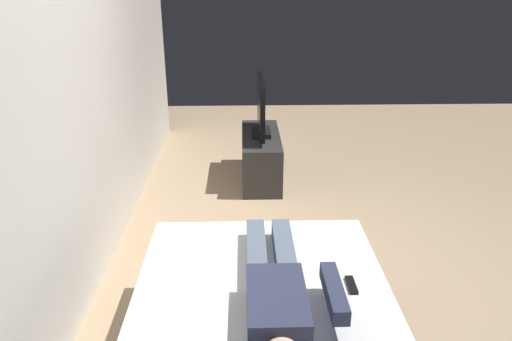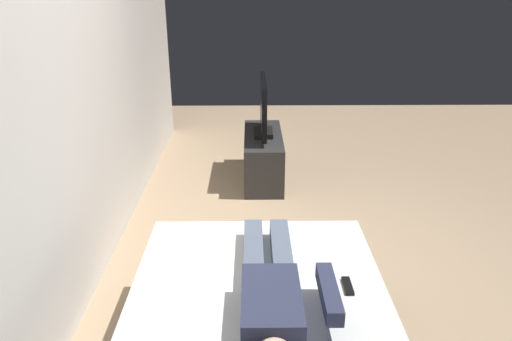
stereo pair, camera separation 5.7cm
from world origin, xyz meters
name	(u,v)px [view 1 (the left image)]	position (x,y,z in m)	size (l,w,h in m)	color
ground_plane	(295,277)	(0.00, 0.00, 0.00)	(10.00, 10.00, 0.00)	tan
back_wall	(86,80)	(0.40, 1.47, 1.40)	(6.40, 0.10, 2.80)	silver
person	(278,293)	(-1.01, 0.21, 0.62)	(1.26, 0.46, 0.18)	#2D334C
remote	(351,285)	(-0.86, -0.20, 0.55)	(0.15, 0.04, 0.02)	black
tv_stand	(261,157)	(1.87, 0.19, 0.25)	(1.10, 0.40, 0.50)	#2D2D2D
tv	(261,109)	(1.87, 0.19, 0.78)	(0.88, 0.20, 0.59)	black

